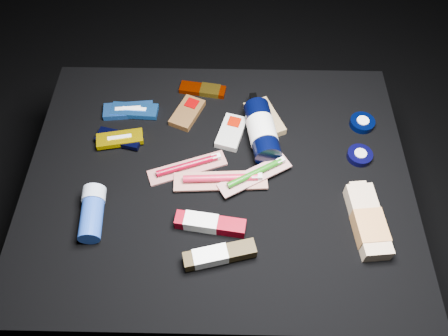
{
  "coord_description": "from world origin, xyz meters",
  "views": [
    {
      "loc": [
        0.03,
        -0.61,
        1.33
      ],
      "look_at": [
        0.01,
        0.01,
        0.42
      ],
      "focal_mm": 35.0,
      "sensor_mm": 36.0,
      "label": 1
    }
  ],
  "objects_px": {
    "lotion_bottle": "(262,131)",
    "deodorant_stick": "(92,212)",
    "bodywash_bottle": "(368,222)",
    "toothpaste_carton_red": "(207,223)"
  },
  "relations": [
    {
      "from": "deodorant_stick",
      "to": "toothpaste_carton_red",
      "type": "relative_size",
      "value": 0.81
    },
    {
      "from": "lotion_bottle",
      "to": "bodywash_bottle",
      "type": "xyz_separation_m",
      "value": [
        0.24,
        -0.26,
        -0.02
      ]
    },
    {
      "from": "lotion_bottle",
      "to": "toothpaste_carton_red",
      "type": "xyz_separation_m",
      "value": [
        -0.13,
        -0.27,
        -0.02
      ]
    },
    {
      "from": "lotion_bottle",
      "to": "deodorant_stick",
      "type": "xyz_separation_m",
      "value": [
        -0.41,
        -0.25,
        -0.01
      ]
    },
    {
      "from": "lotion_bottle",
      "to": "toothpaste_carton_red",
      "type": "bearing_deg",
      "value": -126.09
    },
    {
      "from": "lotion_bottle",
      "to": "bodywash_bottle",
      "type": "bearing_deg",
      "value": -56.12
    },
    {
      "from": "bodywash_bottle",
      "to": "toothpaste_carton_red",
      "type": "relative_size",
      "value": 1.18
    },
    {
      "from": "toothpaste_carton_red",
      "to": "deodorant_stick",
      "type": "bearing_deg",
      "value": -175.85
    },
    {
      "from": "bodywash_bottle",
      "to": "deodorant_stick",
      "type": "height_order",
      "value": "deodorant_stick"
    },
    {
      "from": "lotion_bottle",
      "to": "deodorant_stick",
      "type": "distance_m",
      "value": 0.48
    }
  ]
}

